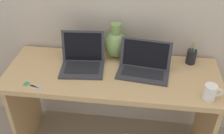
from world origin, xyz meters
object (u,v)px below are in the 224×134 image
object	(u,v)px
green_vase	(116,43)
coffee_mug	(210,92)
scissors	(30,85)
laptop_left	(83,58)
laptop_right	(144,64)
pen_cup	(191,57)

from	to	relation	value
green_vase	coffee_mug	distance (m)	0.75
scissors	coffee_mug	bearing A→B (deg)	0.71
green_vase	scissors	size ratio (longest dim) A/B	1.87
laptop_left	green_vase	size ratio (longest dim) A/B	1.19
laptop_right	scissors	size ratio (longest dim) A/B	2.59
laptop_left	pen_cup	xyz separation A→B (m)	(0.78, 0.13, -0.01)
coffee_mug	laptop_right	bearing A→B (deg)	149.26
green_vase	scissors	xyz separation A→B (m)	(-0.52, -0.42, -0.11)
pen_cup	laptop_left	bearing A→B (deg)	-170.24
scissors	laptop_right	bearing A→B (deg)	19.15
green_vase	coffee_mug	size ratio (longest dim) A/B	2.30
green_vase	pen_cup	size ratio (longest dim) A/B	1.54
green_vase	coffee_mug	world-z (taller)	green_vase
laptop_left	green_vase	distance (m)	0.27
laptop_left	coffee_mug	size ratio (longest dim) A/B	2.74
coffee_mug	pen_cup	bearing A→B (deg)	100.36
laptop_right	green_vase	xyz separation A→B (m)	(-0.22, 0.17, 0.05)
laptop_right	coffee_mug	xyz separation A→B (m)	(0.41, -0.24, -0.01)
green_vase	laptop_right	bearing A→B (deg)	-37.12
laptop_right	green_vase	distance (m)	0.28
laptop_right	coffee_mug	distance (m)	0.47
scissors	laptop_left	bearing A→B (deg)	41.49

